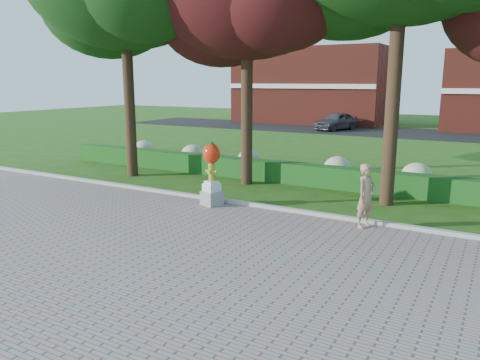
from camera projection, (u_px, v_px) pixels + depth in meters
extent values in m
plane|color=#274D13|center=(203.00, 234.00, 12.34)|extent=(100.00, 100.00, 0.00)
cube|color=gray|center=(86.00, 291.00, 8.94)|extent=(40.00, 14.00, 0.04)
cube|color=#ADADA5|center=(256.00, 206.00, 14.88)|extent=(40.00, 0.18, 0.15)
cube|color=#164D16|center=(304.00, 174.00, 18.21)|extent=(24.00, 0.70, 0.80)
ellipsoid|color=beige|center=(144.00, 151.00, 23.39)|extent=(1.10, 1.10, 0.99)
ellipsoid|color=beige|center=(193.00, 155.00, 21.93)|extent=(1.10, 1.10, 0.99)
ellipsoid|color=beige|center=(249.00, 160.00, 20.48)|extent=(1.10, 1.10, 0.99)
ellipsoid|color=beige|center=(337.00, 169.00, 18.54)|extent=(1.10, 1.10, 0.99)
ellipsoid|color=beige|center=(416.00, 176.00, 17.09)|extent=(1.10, 1.10, 0.99)
cube|color=black|center=(406.00, 133.00, 36.14)|extent=(50.00, 8.00, 0.02)
cube|color=maroon|center=(314.00, 86.00, 45.35)|extent=(14.00, 8.00, 7.00)
cylinder|color=black|center=(129.00, 96.00, 19.28)|extent=(0.44, 0.44, 6.72)
ellipsoid|color=black|center=(109.00, 4.00, 20.17)|extent=(5.76, 5.76, 4.61)
cylinder|color=black|center=(247.00, 105.00, 17.77)|extent=(0.44, 0.44, 6.16)
ellipsoid|color=black|center=(221.00, 13.00, 18.59)|extent=(5.28, 5.28, 4.22)
cylinder|color=black|center=(393.00, 91.00, 14.57)|extent=(0.44, 0.44, 7.28)
cube|color=gray|center=(212.00, 198.00, 15.06)|extent=(0.70, 0.70, 0.45)
cube|color=silver|center=(212.00, 187.00, 14.99)|extent=(0.57, 0.57, 0.25)
cube|color=silver|center=(212.00, 182.00, 14.96)|extent=(0.45, 0.45, 0.09)
cylinder|color=#9B9C22|center=(212.00, 173.00, 14.89)|extent=(0.20, 0.20, 0.50)
ellipsoid|color=#9B9C22|center=(211.00, 165.00, 14.84)|extent=(0.23, 0.23, 0.16)
cylinder|color=#9B9C22|center=(208.00, 171.00, 14.95)|extent=(0.11, 0.10, 0.10)
cylinder|color=#9B9C22|center=(215.00, 172.00, 14.81)|extent=(0.11, 0.10, 0.10)
cylinder|color=#9B9C22|center=(209.00, 172.00, 14.77)|extent=(0.11, 0.11, 0.11)
cylinder|color=#9B9C22|center=(211.00, 163.00, 14.83)|extent=(0.07, 0.07, 0.04)
ellipsoid|color=red|center=(211.00, 153.00, 14.76)|extent=(0.56, 0.50, 0.65)
ellipsoid|color=red|center=(207.00, 154.00, 14.84)|extent=(0.28, 0.28, 0.41)
ellipsoid|color=red|center=(216.00, 154.00, 14.69)|extent=(0.28, 0.28, 0.41)
cylinder|color=#165413|center=(211.00, 143.00, 14.70)|extent=(0.09, 0.09, 0.11)
ellipsoid|color=#165413|center=(211.00, 144.00, 14.70)|extent=(0.22, 0.22, 0.07)
imported|color=#A57D5E|center=(366.00, 196.00, 12.63)|extent=(0.62, 0.75, 1.76)
imported|color=#424449|center=(336.00, 121.00, 38.18)|extent=(2.95, 4.59, 1.45)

